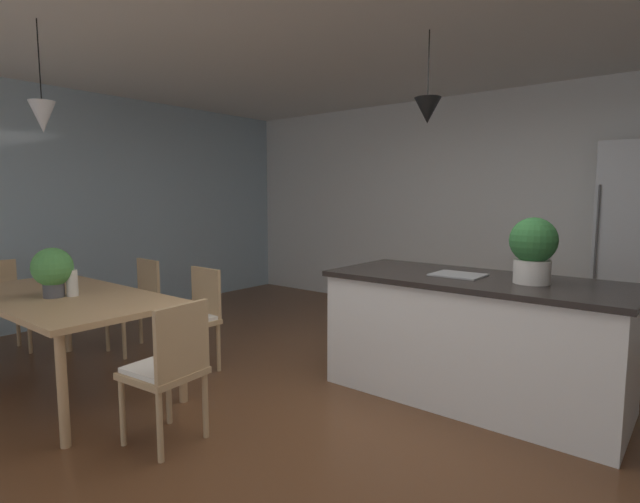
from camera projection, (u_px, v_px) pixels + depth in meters
The scene contains 14 objects.
ground_plane at pixel (356, 421), 3.27m from camera, with size 10.00×8.40×0.04m, color brown.
wall_back_kitchen at pixel (518, 208), 5.64m from camera, with size 10.00×0.12×2.70m, color silver.
window_wall_left_glazing at pixel (69, 208), 5.66m from camera, with size 0.06×8.40×2.70m, color #9EB7C6.
dining_table at pixel (63, 302), 3.71m from camera, with size 1.99×0.99×0.74m.
chair_far_right at pixel (194, 316), 4.12m from camera, with size 0.41×0.41×0.87m.
chair_window_end at pixel (0, 304), 4.59m from camera, with size 0.42×0.42×0.87m.
chair_far_left at pixel (137, 302), 4.68m from camera, with size 0.42×0.42×0.87m.
chair_kitchen_end at pixel (169, 367), 2.89m from camera, with size 0.44×0.44×0.87m.
kitchen_island at pixel (472, 336), 3.57m from camera, with size 2.09×0.93×0.91m.
pendant_over_table at pixel (43, 117), 3.43m from camera, with size 0.18×0.18×0.77m.
pendant_over_island_main at pixel (428, 110), 3.64m from camera, with size 0.20×0.20×0.68m.
potted_plant_on_island at pixel (533, 248), 3.25m from camera, with size 0.31×0.31×0.44m.
potted_plant_on_table at pixel (52, 269), 3.59m from camera, with size 0.29×0.29×0.37m.
vase_on_dining_table at pixel (72, 283), 3.64m from camera, with size 0.08×0.08×0.20m.
Camera 1 is at (1.78, -2.58, 1.49)m, focal length 27.37 mm.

